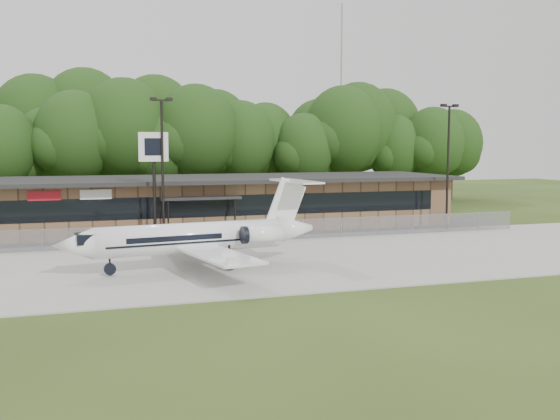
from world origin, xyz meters
name	(u,v)px	position (x,y,z in m)	size (l,w,h in m)	color
ground	(311,289)	(0.00, 0.00, 0.00)	(160.00, 160.00, 0.00)	#2D3F16
apron	(265,260)	(0.00, 8.00, 0.04)	(64.00, 18.00, 0.08)	#9E9B93
parking_lot	(224,234)	(0.00, 19.50, 0.03)	(50.00, 9.00, 0.06)	#383835
terminal	(212,202)	(0.00, 23.94, 2.18)	(41.00, 11.65, 4.30)	brown
fence	(237,232)	(0.00, 15.00, 0.78)	(46.00, 0.04, 1.52)	gray
treeline	(179,140)	(0.00, 42.00, 7.50)	(72.00, 12.00, 15.00)	#143511
radio_mast	(341,102)	(22.00, 48.00, 12.50)	(0.20, 0.20, 25.00)	gray
light_pole_mid	(162,159)	(-5.00, 16.50, 5.98)	(1.55, 0.30, 10.23)	black
light_pole_right	(448,157)	(18.00, 16.50, 5.98)	(1.55, 0.30, 10.23)	black
business_jet	(200,238)	(-4.28, 6.29, 1.79)	(14.88, 13.30, 5.00)	white
pole_sign	(154,159)	(-5.57, 16.80, 6.00)	(2.07, 0.55, 7.85)	black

